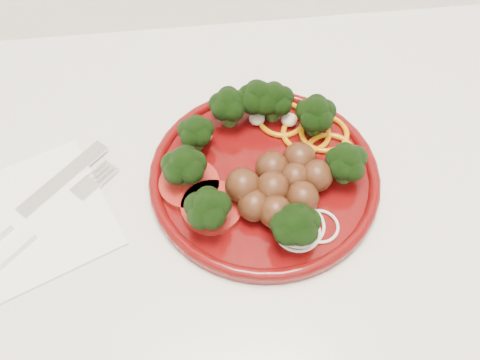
{
  "coord_description": "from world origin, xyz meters",
  "views": [
    {
      "loc": [
        0.17,
        1.35,
        1.42
      ],
      "look_at": [
        0.21,
        1.7,
        0.92
      ],
      "focal_mm": 40.0,
      "sensor_mm": 36.0,
      "label": 1
    }
  ],
  "objects": [
    {
      "name": "counter",
      "position": [
        0.0,
        1.7,
        0.45
      ],
      "size": [
        2.4,
        0.6,
        0.9
      ],
      "color": "silver",
      "rests_on": "ground"
    },
    {
      "name": "knife",
      "position": [
        -0.06,
        1.67,
        0.91
      ],
      "size": [
        0.18,
        0.18,
        0.01
      ],
      "rotation": [
        0.0,
        0.0,
        0.79
      ],
      "color": "silver",
      "rests_on": "napkin"
    },
    {
      "name": "napkin",
      "position": [
        -0.03,
        1.68,
        0.9
      ],
      "size": [
        0.22,
        0.22,
        0.0
      ],
      "primitive_type": "cube",
      "rotation": [
        0.0,
        0.0,
        0.4
      ],
      "color": "white",
      "rests_on": "counter"
    },
    {
      "name": "plate",
      "position": [
        0.24,
        1.71,
        0.92
      ],
      "size": [
        0.27,
        0.27,
        0.06
      ],
      "rotation": [
        0.0,
        0.0,
        0.36
      ],
      "color": "#4B0607",
      "rests_on": "counter"
    },
    {
      "name": "fork",
      "position": [
        -0.04,
        1.65,
        0.91
      ],
      "size": [
        0.16,
        0.16,
        0.01
      ],
      "rotation": [
        0.0,
        0.0,
        0.79
      ],
      "color": "white",
      "rests_on": "napkin"
    }
  ]
}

